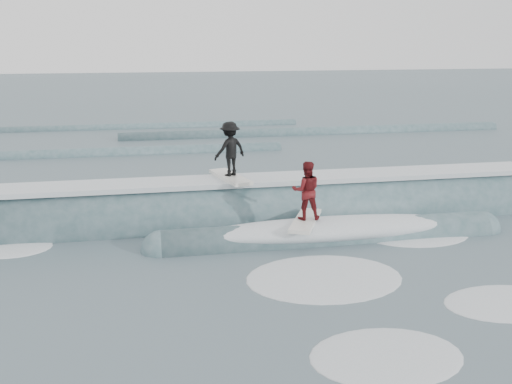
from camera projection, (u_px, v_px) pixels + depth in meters
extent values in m
plane|color=#40585D|center=(273.00, 259.00, 14.07)|extent=(160.00, 160.00, 0.00)
cylinder|color=#37575D|center=(250.00, 219.00, 17.17)|extent=(21.50, 2.26, 2.26)
cylinder|color=#37575D|center=(330.00, 239.00, 15.41)|extent=(9.00, 1.06, 1.06)
sphere|color=#37575D|center=(161.00, 251.00, 14.60)|extent=(1.06, 1.06, 1.06)
sphere|color=#37575D|center=(481.00, 229.00, 16.21)|extent=(1.06, 1.06, 1.06)
cube|color=white|center=(250.00, 180.00, 16.86)|extent=(18.00, 1.30, 0.14)
ellipsoid|color=white|center=(330.00, 229.00, 15.33)|extent=(7.60, 1.30, 0.60)
cube|color=silver|center=(230.00, 177.00, 16.72)|extent=(1.05, 2.07, 0.10)
imported|color=black|center=(230.00, 149.00, 16.50)|extent=(1.18, 0.99, 1.58)
cube|color=silver|center=(306.00, 221.00, 15.13)|extent=(1.36, 2.04, 0.10)
imported|color=#591013|center=(306.00, 190.00, 14.92)|extent=(0.82, 0.68, 1.56)
ellipsoid|color=white|center=(386.00, 356.00, 9.76)|extent=(2.74, 1.87, 0.10)
ellipsoid|color=white|center=(324.00, 278.00, 12.95)|extent=(3.79, 2.58, 0.10)
ellipsoid|color=white|center=(13.00, 248.00, 14.76)|extent=(2.32, 1.58, 0.10)
ellipsoid|color=white|center=(415.00, 234.00, 15.84)|extent=(2.83, 1.93, 0.10)
ellipsoid|color=white|center=(508.00, 303.00, 11.72)|extent=(2.19, 1.49, 0.10)
cylinder|color=#37575D|center=(45.00, 157.00, 25.99)|extent=(22.00, 0.70, 0.70)
cylinder|color=#37575D|center=(317.00, 134.00, 32.30)|extent=(22.00, 0.80, 0.80)
cylinder|color=#37575D|center=(117.00, 129.00, 34.08)|extent=(22.00, 0.60, 0.60)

